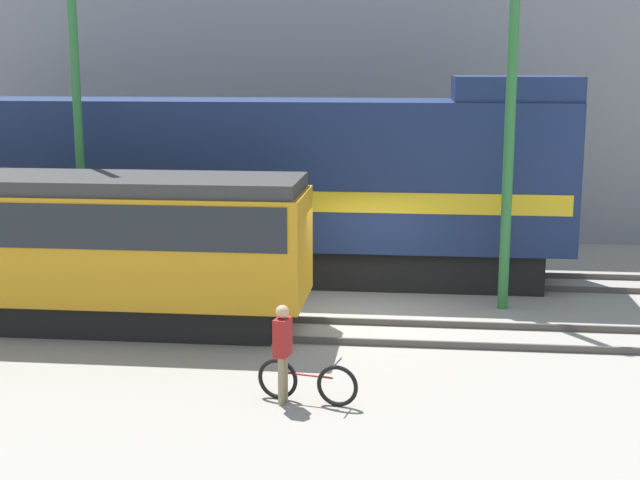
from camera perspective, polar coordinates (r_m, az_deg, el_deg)
ground_plane at (r=20.15m, az=2.95°, el=-4.81°), size 120.00×120.00×0.00m
track_near at (r=18.70m, az=2.69°, el=-5.87°), size 60.00×1.51×0.14m
track_far at (r=23.34m, az=3.43°, el=-2.40°), size 60.00×1.51×0.14m
building_backdrop at (r=31.15m, az=4.34°, el=10.10°), size 47.61×6.00×9.92m
freight_locomotive at (r=23.38m, az=-5.84°, el=3.54°), size 17.71×3.04×5.26m
streetcar at (r=19.61m, az=-15.55°, el=-0.05°), size 9.98×2.54×3.26m
bicycle at (r=15.00m, az=-0.82°, el=-9.08°), size 1.74×0.55×0.77m
person at (r=14.78m, az=-2.41°, el=-6.67°), size 0.29×0.40×1.69m
utility_pole_left at (r=21.75m, az=-15.34°, el=9.35°), size 0.20×0.20×10.00m
utility_pole_center at (r=20.41m, az=12.04°, el=6.82°), size 0.23×0.23×8.16m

